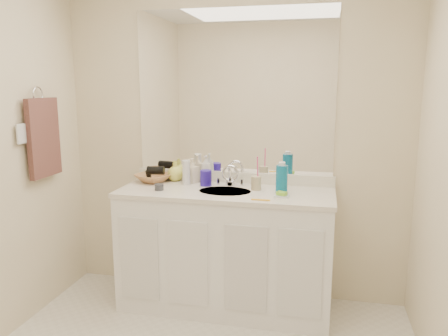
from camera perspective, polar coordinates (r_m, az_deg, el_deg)
wall_back at (r=3.30m, az=1.26°, el=3.60°), size 2.60×0.02×2.40m
vanity_cabinet at (r=3.23m, az=0.20°, el=-10.78°), size 1.50×0.55×0.85m
countertop at (r=3.10m, az=0.21°, el=-3.19°), size 1.52×0.57×0.03m
backsplash at (r=3.33m, az=1.18°, el=-1.21°), size 1.52×0.03×0.08m
sink_basin at (r=3.08m, az=0.12°, el=-3.23°), size 0.37×0.37×0.02m
faucet at (r=3.23m, az=0.83°, el=-1.31°), size 0.02×0.02×0.11m
mirror at (r=3.27m, az=1.26°, el=9.87°), size 1.48×0.01×1.20m
blue_mug at (r=3.22m, az=-2.38°, el=-1.30°), size 0.09×0.09×0.12m
tan_cup at (r=3.11m, az=4.21°, el=-1.97°), size 0.09×0.09×0.10m
toothbrush at (r=3.09m, az=4.42°, el=-0.14°), size 0.01×0.04×0.18m
mouthwash_bottle at (r=3.03m, az=7.54°, el=-1.46°), size 0.10×0.10×0.19m
soap_dish at (r=2.94m, az=7.54°, el=-3.65°), size 0.10×0.08×0.01m
green_soap at (r=2.93m, az=7.55°, el=-3.29°), size 0.08×0.07×0.02m
orange_comb at (r=2.84m, az=4.82°, el=-4.16°), size 0.12×0.03×0.01m
dark_jar at (r=3.13m, az=-8.47°, el=-2.48°), size 0.08×0.08×0.04m
extra_white_bottle at (r=3.26m, az=-4.94°, el=-0.60°), size 0.07×0.07×0.18m
soap_bottle_white at (r=3.32m, az=-2.36°, el=-0.13°), size 0.09×0.09×0.21m
soap_bottle_cream at (r=3.33m, az=-4.19°, el=-0.33°), size 0.11×0.11×0.19m
soap_bottle_yellow at (r=3.40m, az=-6.39°, el=-0.36°), size 0.16×0.16×0.16m
wicker_basket at (r=3.39m, az=-9.19°, el=-1.27°), size 0.33×0.33×0.06m
hair_dryer at (r=3.38m, az=-8.91°, el=-0.31°), size 0.13×0.08×0.06m
towel_ring at (r=3.30m, az=-23.16°, el=8.84°), size 0.01×0.11×0.11m
hand_towel at (r=3.31m, az=-22.49°, el=3.67°), size 0.04×0.32×0.55m
switch_plate at (r=3.16m, az=-24.96°, el=4.09°), size 0.01×0.08×0.13m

